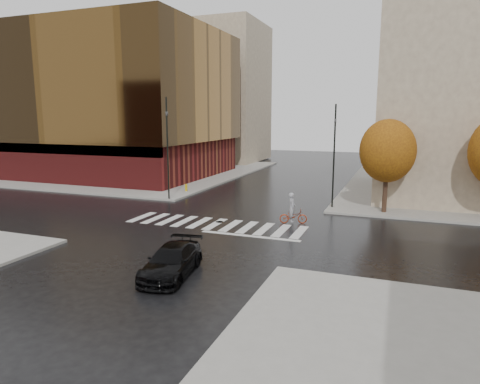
% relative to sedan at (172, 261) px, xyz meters
% --- Properties ---
extents(ground, '(120.00, 120.00, 0.00)m').
position_rel_sedan_xyz_m(ground, '(-1.88, 8.30, -0.64)').
color(ground, black).
rests_on(ground, ground).
extents(sidewalk_nw, '(30.00, 30.00, 0.15)m').
position_rel_sedan_xyz_m(sidewalk_nw, '(-22.88, 29.30, -0.57)').
color(sidewalk_nw, gray).
rests_on(sidewalk_nw, ground).
extents(crosswalk, '(12.00, 3.00, 0.01)m').
position_rel_sedan_xyz_m(crosswalk, '(-1.88, 8.80, -0.64)').
color(crosswalk, silver).
rests_on(crosswalk, ground).
extents(office_glass, '(27.00, 19.00, 16.00)m').
position_rel_sedan_xyz_m(office_glass, '(-23.88, 26.29, 7.63)').
color(office_glass, maroon).
rests_on(office_glass, sidewalk_nw).
extents(building_nw_far, '(14.00, 12.00, 20.00)m').
position_rel_sedan_xyz_m(building_nw_far, '(-17.88, 45.30, 9.51)').
color(building_nw_far, gray).
rests_on(building_nw_far, sidewalk_nw).
extents(tree_ne_a, '(3.80, 3.80, 6.50)m').
position_rel_sedan_xyz_m(tree_ne_a, '(8.12, 15.70, 3.81)').
color(tree_ne_a, black).
rests_on(tree_ne_a, sidewalk_ne).
extents(sedan, '(2.47, 4.66, 1.29)m').
position_rel_sedan_xyz_m(sedan, '(0.00, 0.00, 0.00)').
color(sedan, black).
rests_on(sedan, ground).
extents(cyclist, '(1.86, 1.10, 2.00)m').
position_rel_sedan_xyz_m(cyclist, '(2.72, 10.80, 0.04)').
color(cyclist, '#96280D').
rests_on(cyclist, ground).
extents(traffic_light_nw, '(0.23, 0.20, 8.16)m').
position_rel_sedan_xyz_m(traffic_light_nw, '(-8.59, 14.60, 4.26)').
color(traffic_light_nw, black).
rests_on(traffic_light_nw, sidewalk_nw).
extents(traffic_light_ne, '(0.17, 0.20, 7.55)m').
position_rel_sedan_xyz_m(traffic_light_ne, '(4.42, 16.13, 3.83)').
color(traffic_light_ne, black).
rests_on(traffic_light_ne, sidewalk_ne).
extents(fire_hydrant, '(0.23, 0.23, 0.65)m').
position_rel_sedan_xyz_m(fire_hydrant, '(-8.97, 18.30, -0.14)').
color(fire_hydrant, '#C19F0B').
rests_on(fire_hydrant, sidewalk_nw).
extents(manhole, '(0.67, 0.67, 0.01)m').
position_rel_sedan_xyz_m(manhole, '(-1.83, 9.43, -0.64)').
color(manhole, '#4F341C').
rests_on(manhole, ground).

